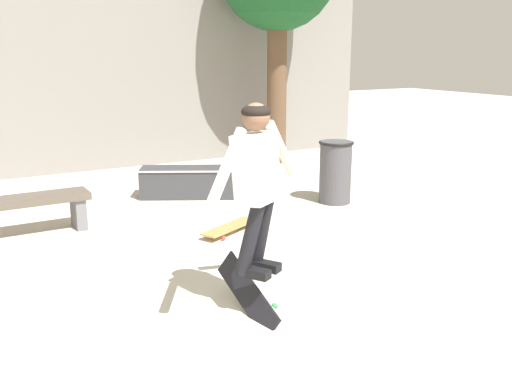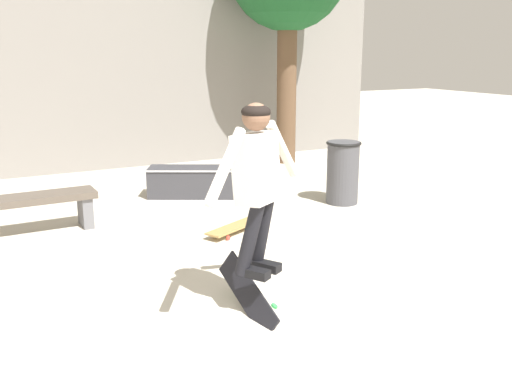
{
  "view_description": "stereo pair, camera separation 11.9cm",
  "coord_description": "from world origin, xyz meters",
  "px_view_note": "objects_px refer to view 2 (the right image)",
  "views": [
    {
      "loc": [
        -2.14,
        -2.82,
        2.05
      ],
      "look_at": [
        -0.1,
        0.85,
        0.99
      ],
      "focal_mm": 40.0,
      "sensor_mm": 36.0,
      "label": 1
    },
    {
      "loc": [
        -2.03,
        -2.88,
        2.05
      ],
      "look_at": [
        -0.1,
        0.85,
        0.99
      ],
      "focal_mm": 40.0,
      "sensor_mm": 36.0,
      "label": 2
    }
  ],
  "objects_px": {
    "park_bench": "(22,207)",
    "skate_ledge": "(200,182)",
    "skater": "(256,175)",
    "skateboard_flipping": "(248,293)",
    "trash_bin": "(343,171)",
    "skateboard_resting": "(235,227)"
  },
  "relations": [
    {
      "from": "trash_bin",
      "to": "skater",
      "type": "distance_m",
      "value": 3.59
    },
    {
      "from": "skate_ledge",
      "to": "trash_bin",
      "type": "xyz_separation_m",
      "value": [
        1.58,
        -1.22,
        0.23
      ]
    },
    {
      "from": "skate_ledge",
      "to": "skateboard_flipping",
      "type": "xyz_separation_m",
      "value": [
        -1.04,
        -3.57,
        -0.07
      ]
    },
    {
      "from": "park_bench",
      "to": "skate_ledge",
      "type": "bearing_deg",
      "value": 14.81
    },
    {
      "from": "skater",
      "to": "skateboard_flipping",
      "type": "relative_size",
      "value": 1.55
    },
    {
      "from": "park_bench",
      "to": "trash_bin",
      "type": "xyz_separation_m",
      "value": [
        4.0,
        -0.53,
        0.12
      ]
    },
    {
      "from": "park_bench",
      "to": "skateboard_flipping",
      "type": "xyz_separation_m",
      "value": [
        1.38,
        -2.88,
        -0.18
      ]
    },
    {
      "from": "park_bench",
      "to": "trash_bin",
      "type": "distance_m",
      "value": 4.03
    },
    {
      "from": "trash_bin",
      "to": "skateboard_resting",
      "type": "bearing_deg",
      "value": -164.88
    },
    {
      "from": "trash_bin",
      "to": "skater",
      "type": "bearing_deg",
      "value": -136.84
    },
    {
      "from": "skateboard_flipping",
      "to": "skateboard_resting",
      "type": "distance_m",
      "value": 2.0
    },
    {
      "from": "skateboard_flipping",
      "to": "trash_bin",
      "type": "bearing_deg",
      "value": 131.06
    },
    {
      "from": "park_bench",
      "to": "skateboard_resting",
      "type": "bearing_deg",
      "value": -26.89
    },
    {
      "from": "park_bench",
      "to": "skater",
      "type": "distance_m",
      "value": 3.36
    },
    {
      "from": "park_bench",
      "to": "skater",
      "type": "xyz_separation_m",
      "value": [
        1.43,
        -2.94,
        0.8
      ]
    },
    {
      "from": "skateboard_resting",
      "to": "trash_bin",
      "type": "bearing_deg",
      "value": -11.02
    },
    {
      "from": "trash_bin",
      "to": "skateboard_resting",
      "type": "relative_size",
      "value": 1.02
    },
    {
      "from": "park_bench",
      "to": "skateboard_flipping",
      "type": "distance_m",
      "value": 3.2
    },
    {
      "from": "skate_ledge",
      "to": "skateboard_flipping",
      "type": "height_order",
      "value": "skate_ledge"
    },
    {
      "from": "park_bench",
      "to": "skate_ledge",
      "type": "height_order",
      "value": "park_bench"
    },
    {
      "from": "skater",
      "to": "skateboard_flipping",
      "type": "distance_m",
      "value": 0.98
    },
    {
      "from": "park_bench",
      "to": "skateboard_resting",
      "type": "xyz_separation_m",
      "value": [
        2.14,
        -1.03,
        -0.26
      ]
    }
  ]
}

